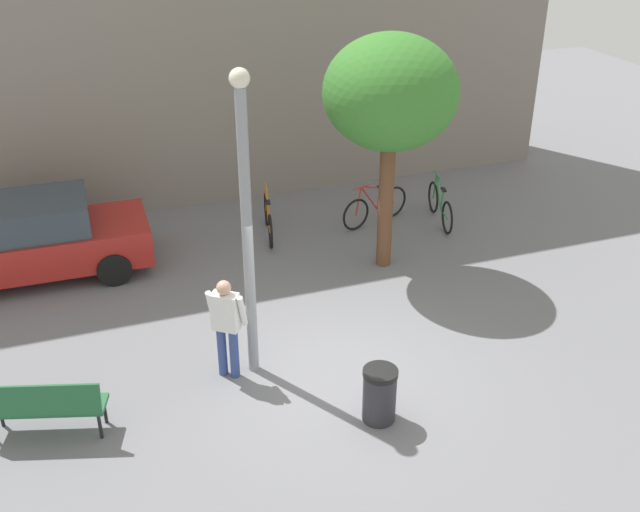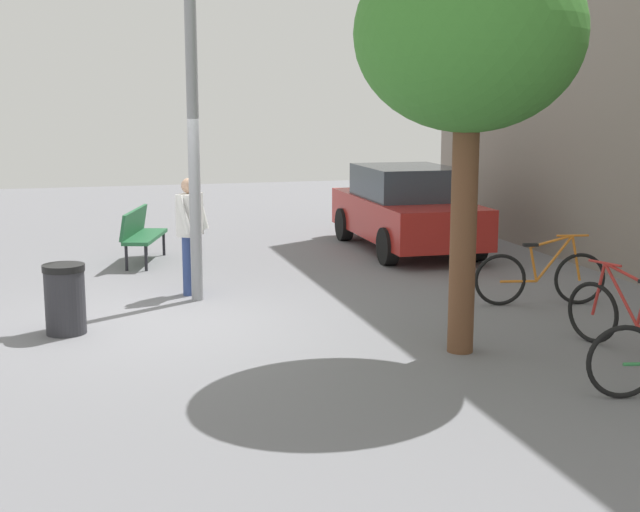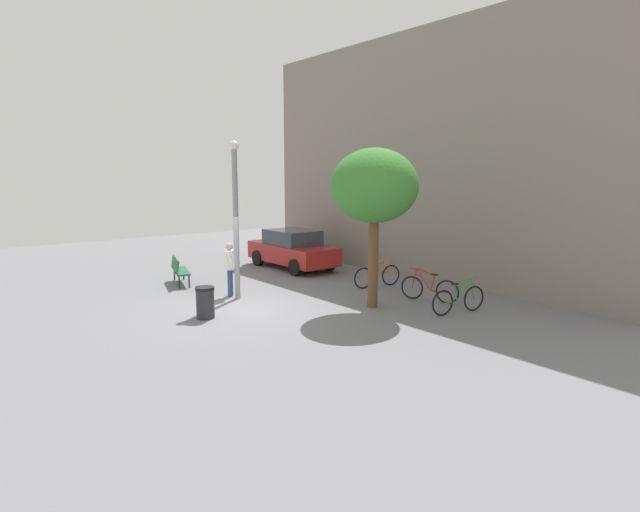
% 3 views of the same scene
% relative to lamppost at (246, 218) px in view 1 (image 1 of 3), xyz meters
% --- Properties ---
extents(ground_plane, '(36.00, 36.00, 0.00)m').
position_rel_lamppost_xyz_m(ground_plane, '(1.20, -0.55, -2.60)').
color(ground_plane, slate).
extents(lamppost, '(0.28, 0.28, 4.72)m').
position_rel_lamppost_xyz_m(lamppost, '(0.00, 0.00, 0.00)').
color(lamppost, gray).
rests_on(lamppost, ground_plane).
extents(person_by_lamppost, '(0.61, 0.54, 1.67)m').
position_rel_lamppost_xyz_m(person_by_lamppost, '(-0.40, -0.03, -1.64)').
color(person_by_lamppost, '#334784').
rests_on(person_by_lamppost, ground_plane).
extents(park_bench, '(1.67, 0.91, 0.92)m').
position_rel_lamppost_xyz_m(park_bench, '(-3.06, -0.56, -2.06)').
color(park_bench, '#236038').
rests_on(park_bench, ground_plane).
extents(plaza_tree, '(2.42, 2.42, 4.47)m').
position_rel_lamppost_xyz_m(plaza_tree, '(3.30, 2.49, 0.80)').
color(plaza_tree, brown).
rests_on(plaza_tree, ground_plane).
extents(bicycle_orange, '(0.41, 1.78, 0.97)m').
position_rel_lamppost_xyz_m(bicycle_orange, '(1.53, 4.46, -2.22)').
color(bicycle_orange, black).
rests_on(bicycle_orange, ground_plane).
extents(bicycle_green, '(0.42, 1.78, 0.97)m').
position_rel_lamppost_xyz_m(bicycle_green, '(5.24, 3.85, -2.22)').
color(bicycle_green, black).
rests_on(bicycle_green, ground_plane).
extents(bicycle_red, '(1.74, 0.61, 0.97)m').
position_rel_lamppost_xyz_m(bicycle_red, '(3.88, 4.27, -2.22)').
color(bicycle_red, black).
rests_on(bicycle_red, ground_plane).
extents(parked_car_red, '(4.23, 1.88, 1.55)m').
position_rel_lamppost_xyz_m(parked_car_red, '(-3.08, 4.26, -1.83)').
color(parked_car_red, '#AD231E').
rests_on(parked_car_red, ground_plane).
extents(trash_bin, '(0.50, 0.50, 0.84)m').
position_rel_lamppost_xyz_m(trash_bin, '(1.36, -1.74, -2.18)').
color(trash_bin, '#2D2D33').
rests_on(trash_bin, ground_plane).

